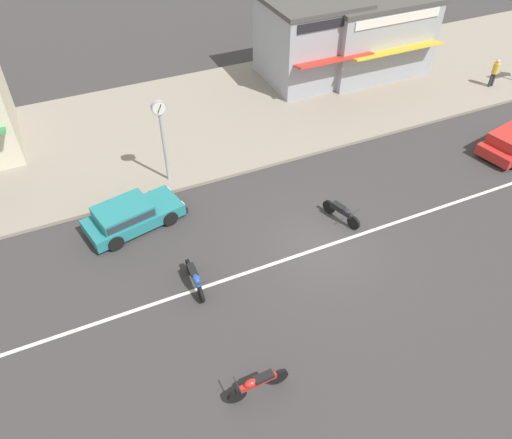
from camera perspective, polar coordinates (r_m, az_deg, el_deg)
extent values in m
plane|color=#383535|center=(18.60, 7.65, -3.14)|extent=(160.00, 160.00, 0.00)
cube|color=silver|center=(18.60, 7.65, -3.14)|extent=(50.40, 0.14, 0.01)
cube|color=gray|center=(25.98, -4.05, 11.83)|extent=(68.00, 10.00, 0.15)
cylinder|color=black|center=(25.37, 24.65, 7.65)|extent=(0.63, 0.34, 0.60)
cube|color=teal|center=(19.59, -13.78, 0.24)|extent=(3.89, 2.32, 0.48)
cube|color=teal|center=(19.21, -14.96, 0.86)|extent=(2.26, 1.82, 0.46)
cube|color=#28333D|center=(19.21, -14.96, 0.86)|extent=(2.19, 1.83, 0.29)
cube|color=black|center=(20.19, -9.03, 2.14)|extent=(0.45, 1.54, 0.28)
cube|color=white|center=(20.45, -9.93, 3.34)|extent=(0.13, 0.25, 0.14)
cube|color=white|center=(19.66, -8.36, 1.75)|extent=(0.13, 0.25, 0.14)
cylinder|color=black|center=(20.51, -11.86, 2.40)|extent=(0.63, 0.34, 0.60)
cylinder|color=black|center=(19.44, -9.81, 0.15)|extent=(0.63, 0.34, 0.60)
cylinder|color=black|center=(19.98, -17.54, -0.12)|extent=(0.63, 0.34, 0.60)
cylinder|color=black|center=(18.88, -15.76, -2.58)|extent=(0.63, 0.34, 0.60)
cylinder|color=black|center=(14.57, -2.18, -19.44)|extent=(0.56, 0.12, 0.56)
cylinder|color=black|center=(14.85, 2.62, -17.50)|extent=(0.56, 0.12, 0.56)
cube|color=red|center=(14.52, 0.26, -18.09)|extent=(1.11, 0.17, 0.18)
cube|color=black|center=(14.44, 0.87, -17.56)|extent=(0.59, 0.26, 0.12)
ellipsoid|color=red|center=(14.37, -0.60, -18.19)|extent=(0.41, 0.25, 0.22)
cylinder|color=#232326|center=(14.13, -2.11, -18.42)|extent=(0.05, 0.56, 0.03)
cylinder|color=black|center=(19.35, 11.08, -0.36)|extent=(0.27, 0.56, 0.56)
cylinder|color=black|center=(19.90, 8.33, 1.44)|extent=(0.27, 0.56, 0.56)
cube|color=black|center=(19.49, 9.75, 0.99)|extent=(0.46, 1.06, 0.18)
cube|color=black|center=(19.47, 9.45, 1.53)|extent=(0.40, 0.61, 0.12)
ellipsoid|color=black|center=(19.31, 10.28, 0.94)|extent=(0.35, 0.45, 0.22)
cylinder|color=#232326|center=(19.04, 11.20, 0.80)|extent=(0.54, 0.20, 0.03)
cylinder|color=black|center=(16.67, -6.30, -8.49)|extent=(0.11, 0.56, 0.56)
cylinder|color=black|center=(17.52, -7.67, -5.39)|extent=(0.11, 0.56, 0.56)
cube|color=#23479E|center=(16.94, -7.06, -6.46)|extent=(0.17, 1.13, 0.18)
cube|color=black|center=(16.94, -7.27, -5.76)|extent=(0.25, 0.60, 0.12)
ellipsoid|color=#23479E|center=(16.70, -6.85, -6.73)|extent=(0.25, 0.41, 0.22)
cylinder|color=#232326|center=(16.31, -6.47, -7.28)|extent=(0.56, 0.04, 0.03)
cylinder|color=#9E9EA3|center=(20.77, -10.42, 8.02)|extent=(0.12, 0.12, 3.09)
cylinder|color=#9E9EA3|center=(19.82, -11.08, 12.42)|extent=(0.58, 0.18, 0.58)
cylinder|color=white|center=(19.74, -11.00, 12.30)|extent=(0.51, 0.02, 0.51)
cylinder|color=white|center=(19.91, -11.15, 12.54)|extent=(0.51, 0.02, 0.51)
cube|color=black|center=(19.73, -10.99, 12.29)|extent=(0.16, 0.01, 0.24)
cube|color=black|center=(19.73, -10.99, 12.29)|extent=(0.20, 0.01, 0.39)
cylinder|color=#333338|center=(31.08, 25.23, 14.22)|extent=(0.14, 0.14, 0.76)
cylinder|color=#333338|center=(31.22, 25.50, 14.26)|extent=(0.14, 0.14, 0.76)
cylinder|color=gold|center=(30.89, 25.73, 15.32)|extent=(0.34, 0.34, 0.57)
sphere|color=#D6AD89|center=(30.74, 25.95, 15.95)|extent=(0.21, 0.21, 0.21)
cube|color=#999EA8|center=(30.55, 12.69, 19.93)|extent=(6.06, 4.56, 3.87)
cube|color=gold|center=(28.61, 15.78, 18.12)|extent=(5.46, 0.90, 0.28)
cube|color=white|center=(28.30, 15.96, 21.19)|extent=(5.15, 0.08, 0.44)
cube|color=#999EA8|center=(28.89, 6.12, 19.58)|extent=(4.76, 4.43, 4.06)
cube|color=#474442|center=(28.15, 6.46, 23.63)|extent=(4.86, 4.52, 0.24)
cube|color=red|center=(26.88, 8.89, 17.62)|extent=(4.29, 0.90, 0.28)
cube|color=black|center=(26.49, 8.91, 21.27)|extent=(4.05, 0.08, 0.44)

